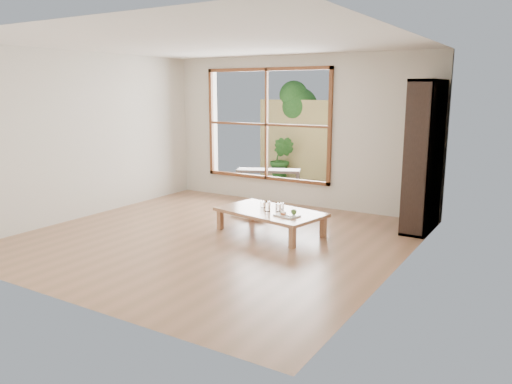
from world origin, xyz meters
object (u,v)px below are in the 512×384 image
bookshelf (424,156)px  garden_bench (268,172)px  low_table (270,213)px  food_tray (288,214)px

bookshelf → garden_bench: 3.71m
bookshelf → garden_bench: bookshelf is taller
garden_bench → bookshelf: bearing=-46.0°
low_table → food_tray: food_tray is taller
bookshelf → low_table: bearing=-143.8°
low_table → garden_bench: bearing=131.5°
bookshelf → food_tray: 2.15m
low_table → garden_bench: (-1.59, 2.69, 0.08)m
food_tray → bookshelf: bearing=57.7°
low_table → bookshelf: bearing=47.1°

